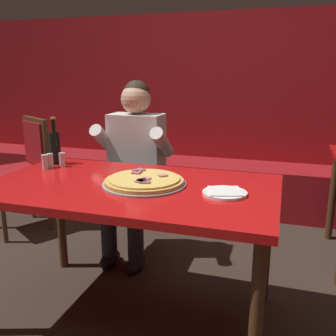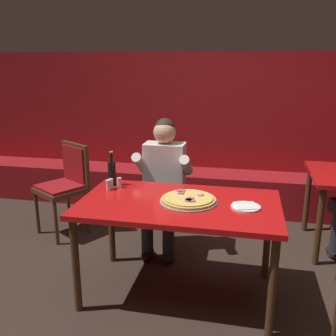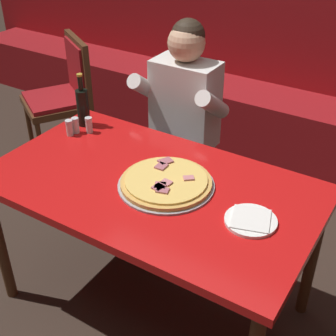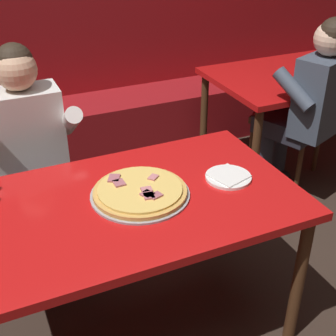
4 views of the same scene
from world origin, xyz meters
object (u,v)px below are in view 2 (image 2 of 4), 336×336
at_px(beer_bottle, 112,173).
at_px(diner_seated_blue_shirt, 163,180).
at_px(shaker_red_pepper_flakes, 108,186).
at_px(main_dining_table, 179,212).
at_px(plate_white_paper, 246,207).
at_px(dining_chair_far_right, 67,181).
at_px(shaker_parmesan, 111,184).
at_px(shaker_black_pepper, 119,183).
at_px(pizza, 189,200).

distance_m(beer_bottle, diner_seated_blue_shirt, 0.57).
bearing_deg(shaker_red_pepper_flakes, diner_seated_blue_shirt, 59.30).
relative_size(main_dining_table, shaker_red_pepper_flakes, 17.26).
xyz_separation_m(plate_white_paper, dining_chair_far_right, (-1.85, 0.90, -0.21)).
height_order(shaker_parmesan, shaker_red_pepper_flakes, same).
distance_m(shaker_black_pepper, diner_seated_blue_shirt, 0.55).
xyz_separation_m(beer_bottle, diner_seated_blue_shirt, (0.34, 0.42, -0.17)).
height_order(main_dining_table, beer_bottle, beer_bottle).
bearing_deg(dining_chair_far_right, beer_bottle, -39.42).
bearing_deg(dining_chair_far_right, diner_seated_blue_shirt, -9.95).
bearing_deg(shaker_black_pepper, shaker_red_pepper_flakes, -130.67).
bearing_deg(main_dining_table, shaker_parmesan, 163.34).
bearing_deg(shaker_parmesan, beer_bottle, 103.89).
bearing_deg(main_dining_table, shaker_red_pepper_flakes, 166.92).
distance_m(plate_white_paper, shaker_parmesan, 1.10).
distance_m(main_dining_table, shaker_parmesan, 0.64).
height_order(plate_white_paper, shaker_black_pepper, shaker_black_pepper).
bearing_deg(pizza, shaker_parmesan, 166.17).
bearing_deg(plate_white_paper, pizza, 175.40).
height_order(shaker_parmesan, diner_seated_blue_shirt, diner_seated_blue_shirt).
height_order(shaker_black_pepper, diner_seated_blue_shirt, diner_seated_blue_shirt).
distance_m(shaker_black_pepper, shaker_red_pepper_flakes, 0.10).
xyz_separation_m(plate_white_paper, shaker_red_pepper_flakes, (-1.09, 0.16, 0.03)).
relative_size(main_dining_table, shaker_parmesan, 17.26).
xyz_separation_m(shaker_parmesan, dining_chair_far_right, (-0.76, 0.70, -0.24)).
bearing_deg(shaker_parmesan, pizza, -13.83).
bearing_deg(dining_chair_far_right, shaker_red_pepper_flakes, -44.48).
xyz_separation_m(main_dining_table, dining_chair_far_right, (-1.36, 0.88, -0.12)).
bearing_deg(diner_seated_blue_shirt, dining_chair_far_right, 170.05).
bearing_deg(plate_white_paper, shaker_red_pepper_flakes, 171.68).
bearing_deg(shaker_parmesan, shaker_black_pepper, 34.45).
relative_size(pizza, plate_white_paper, 2.04).
bearing_deg(shaker_red_pepper_flakes, plate_white_paper, -8.32).
bearing_deg(shaker_parmesan, diner_seated_blue_shirt, 58.18).
bearing_deg(shaker_black_pepper, beer_bottle, 146.07).
xyz_separation_m(pizza, plate_white_paper, (0.42, -0.03, -0.01)).
relative_size(beer_bottle, diner_seated_blue_shirt, 0.23).
bearing_deg(pizza, shaker_black_pepper, 161.48).
height_order(pizza, dining_chair_far_right, dining_chair_far_right).
bearing_deg(shaker_parmesan, plate_white_paper, -10.34).
bearing_deg(dining_chair_far_right, plate_white_paper, -25.98).
height_order(shaker_parmesan, dining_chair_far_right, dining_chair_far_right).
bearing_deg(shaker_red_pepper_flakes, shaker_parmesan, 76.88).
height_order(main_dining_table, shaker_red_pepper_flakes, shaker_red_pepper_flakes).
distance_m(plate_white_paper, dining_chair_far_right, 2.07).
bearing_deg(shaker_red_pepper_flakes, dining_chair_far_right, 135.52).
height_order(pizza, shaker_black_pepper, shaker_black_pepper).
distance_m(main_dining_table, dining_chair_far_right, 1.63).
relative_size(pizza, diner_seated_blue_shirt, 0.34).
bearing_deg(diner_seated_blue_shirt, pizza, -62.75).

